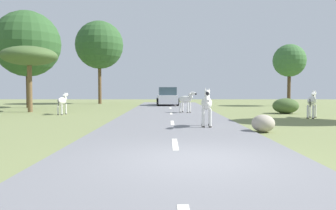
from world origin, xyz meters
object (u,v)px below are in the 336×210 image
at_px(zebra_0, 206,104).
at_px(tree_4, 288,61).
at_px(zebra_1, 311,101).
at_px(rock_1, 262,123).
at_px(zebra_3, 185,100).
at_px(tree_5, 28,56).
at_px(tree_6, 26,44).
at_px(tree_2, 98,45).
at_px(car_0, 166,97).
at_px(bush_1, 284,106).
at_px(zebra_2, 61,101).

bearing_deg(zebra_0, tree_4, -114.05).
relative_size(zebra_1, rock_1, 1.73).
relative_size(zebra_3, tree_4, 0.24).
bearing_deg(zebra_0, tree_5, -35.61).
bearing_deg(tree_5, tree_6, 113.76).
height_order(tree_2, rock_1, tree_2).
bearing_deg(rock_1, zebra_1, 54.02).
xyz_separation_m(tree_2, tree_4, (19.04, -4.47, -2.07)).
xyz_separation_m(car_0, tree_5, (-9.61, -8.88, 3.03)).
height_order(zebra_3, car_0, car_0).
distance_m(tree_2, tree_6, 9.10).
bearing_deg(zebra_0, bush_1, -122.35).
distance_m(zebra_1, rock_1, 7.65).
height_order(zebra_2, bush_1, zebra_2).
bearing_deg(zebra_2, bush_1, 10.25).
xyz_separation_m(tree_6, rock_1, (15.58, -16.26, -5.13)).
bearing_deg(tree_6, car_0, 16.75).
bearing_deg(tree_6, rock_1, -46.22).
height_order(zebra_1, zebra_3, zebra_1).
relative_size(zebra_0, car_0, 0.39).
xyz_separation_m(zebra_0, bush_1, (6.15, 8.15, -0.50)).
height_order(tree_2, tree_6, tree_2).
xyz_separation_m(zebra_3, car_0, (-1.28, 10.12, -0.06)).
distance_m(zebra_2, bush_1, 14.48).
bearing_deg(rock_1, tree_2, 114.58).
bearing_deg(rock_1, zebra_2, 139.75).
bearing_deg(tree_4, tree_2, 166.79).
bearing_deg(zebra_3, zebra_2, -39.55).
distance_m(car_0, tree_2, 10.14).
distance_m(tree_4, tree_5, 22.97).
distance_m(tree_4, bush_1, 11.42).
bearing_deg(zebra_2, zebra_3, 14.35).
distance_m(tree_4, tree_6, 23.87).
distance_m(car_0, tree_5, 13.44).
height_order(zebra_0, tree_6, tree_6).
xyz_separation_m(zebra_1, tree_5, (-17.73, 4.80, 2.94)).
bearing_deg(bush_1, tree_6, 161.26).
distance_m(zebra_0, tree_6, 20.64).
bearing_deg(rock_1, zebra_0, 144.59).
distance_m(car_0, bush_1, 12.94).
relative_size(tree_5, tree_6, 0.56).
xyz_separation_m(zebra_2, tree_5, (-2.99, 2.28, 3.04)).
bearing_deg(zebra_0, car_0, -80.13).
distance_m(tree_2, rock_1, 27.16).
height_order(zebra_2, zebra_3, zebra_3).
relative_size(zebra_0, bush_1, 1.01).
height_order(zebra_1, tree_2, tree_2).
height_order(bush_1, rock_1, bush_1).
height_order(tree_6, bush_1, tree_6).
distance_m(zebra_0, rock_1, 2.50).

